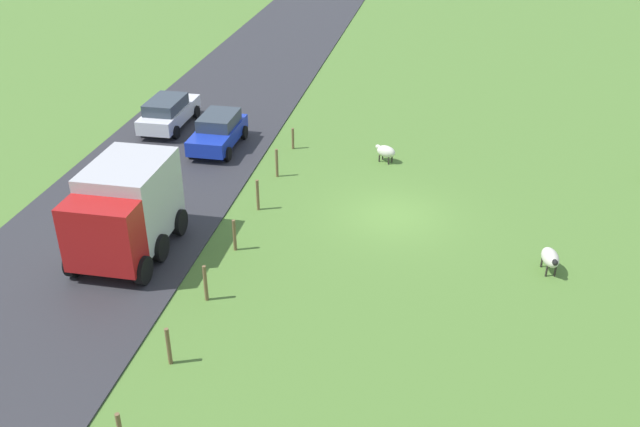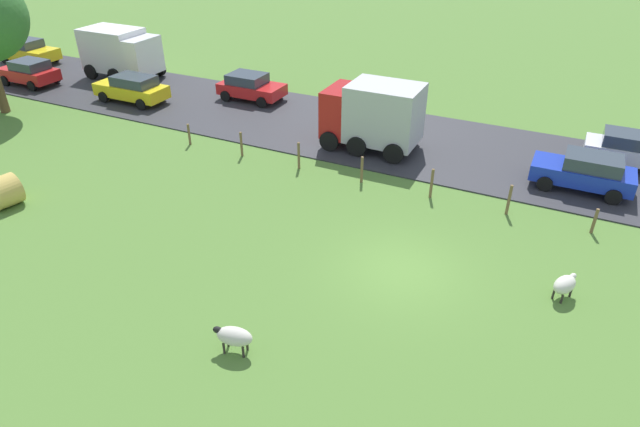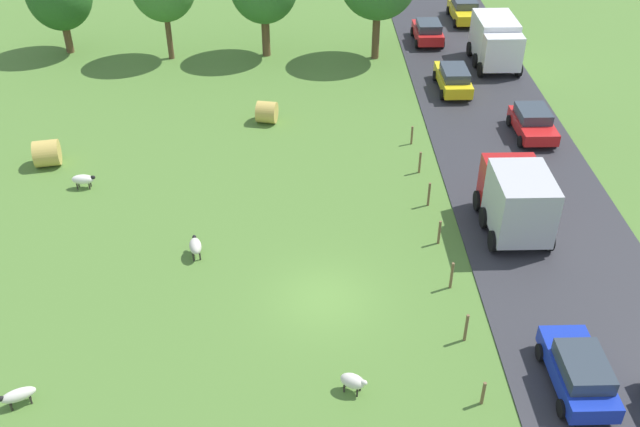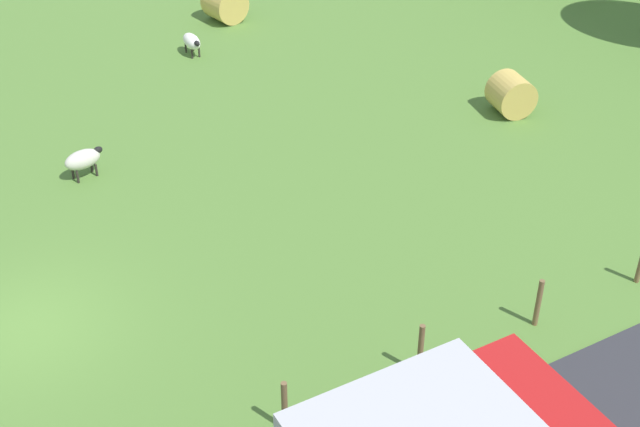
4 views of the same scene
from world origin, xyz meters
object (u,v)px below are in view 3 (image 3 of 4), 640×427
Objects in this scene: car_2 at (579,371)px; sheep_0 at (18,395)px; hay_bale_1 at (47,153)px; truck_0 at (496,41)px; hay_bale_0 at (267,112)px; car_5 at (533,122)px; truck_1 at (517,198)px; car_0 at (428,31)px; sheep_2 at (353,381)px; car_4 at (464,10)px; car_1 at (453,78)px; sheep_3 at (83,179)px; sheep_1 at (195,246)px.

sheep_0 is at bearing -179.33° from car_2.
hay_bale_1 is 29.56m from truck_0.
hay_bale_0 is at bearing -152.32° from truck_0.
car_2 is 1.04× the size of car_5.
truck_1 is 23.55m from car_0.
sheep_2 is 0.76× the size of hay_bale_1.
sheep_0 is 0.28× the size of car_4.
car_4 is at bearing 51.92° from car_0.
car_0 is (7.63, 33.03, 0.37)m from sheep_2.
sheep_3 is at bearing -152.11° from car_1.
hay_bale_0 is at bearing -131.55° from car_4.
sheep_1 is 28.76m from car_0.
car_5 reaches higher than sheep_3.
car_2 is at bearing -60.80° from hay_bale_0.
hay_bale_1 is (-3.62, 16.40, 0.22)m from sheep_0.
car_4 is at bearing 44.87° from sheep_3.
car_1 is (8.00, 24.72, 0.37)m from sheep_2.
car_5 is at bearing 79.40° from car_2.
car_2 is 0.89× the size of car_4.
sheep_2 is 33.91m from car_0.
sheep_1 is 0.98× the size of sheep_3.
car_0 is (20.39, 19.30, 0.37)m from sheep_3.
car_5 is (0.23, -18.94, -0.06)m from car_4.
sheep_2 is 0.23× the size of car_4.
car_1 is (-0.02, 15.22, -0.90)m from truck_1.
sheep_3 reaches higher than sheep_0.
truck_1 is at bearing -89.06° from car_0.
sheep_1 is 0.94× the size of hay_bale_0.
truck_0 is (11.50, 28.74, 1.25)m from sheep_2.
sheep_2 is at bearing 1.44° from sheep_0.
car_4 is at bearing 91.99° from truck_0.
car_4 is (3.17, 28.07, -0.87)m from truck_1.
car_5 is (23.00, 18.92, 0.38)m from sheep_0.
car_5 is at bearing -90.44° from truck_0.
sheep_2 is 12.50m from truck_1.
hay_bale_1 is at bearing 164.11° from truck_1.
hay_bale_1 is at bearing -174.59° from car_5.
hay_bale_1 reaches higher than sheep_2.
sheep_3 is 21.24m from truck_1.
hay_bale_0 is 12.36m from car_1.
truck_1 reaches higher than car_5.
car_0 is (19.21, 33.32, 0.40)m from sheep_0.
car_1 is 1.15× the size of car_5.
sheep_3 is 0.96× the size of hay_bale_0.
car_1 is at bearing 20.36° from hay_bale_1.
car_1 is 0.98× the size of car_4.
car_1 is (-3.50, -4.02, -0.88)m from truck_0.
car_2 reaches higher than sheep_0.
car_5 reaches higher than sheep_2.
truck_0 is at bearing 48.95° from car_1.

